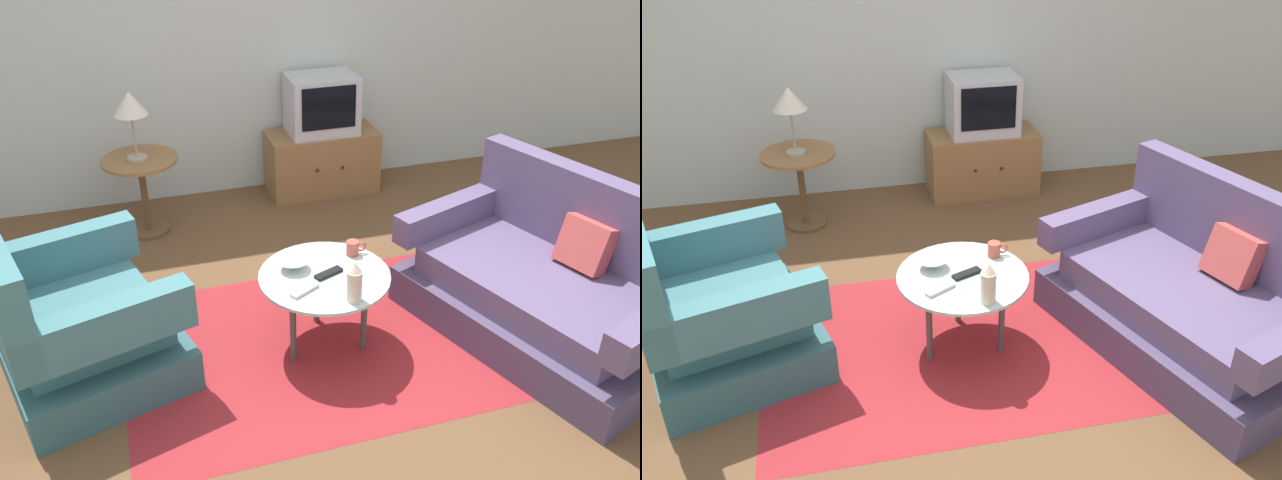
{
  "view_description": "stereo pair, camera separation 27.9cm",
  "coord_description": "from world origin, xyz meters",
  "views": [
    {
      "loc": [
        -0.91,
        -2.82,
        2.49
      ],
      "look_at": [
        0.09,
        0.4,
        0.55
      ],
      "focal_mm": 37.98,
      "sensor_mm": 36.0,
      "label": 1
    },
    {
      "loc": [
        -0.64,
        -2.89,
        2.49
      ],
      "look_at": [
        0.09,
        0.4,
        0.55
      ],
      "focal_mm": 37.98,
      "sensor_mm": 36.0,
      "label": 2
    }
  ],
  "objects": [
    {
      "name": "tv_stand",
      "position": [
        0.64,
        2.12,
        0.26
      ],
      "size": [
        0.89,
        0.43,
        0.51
      ],
      "color": "olive",
      "rests_on": "ground"
    },
    {
      "name": "ground_plane",
      "position": [
        0.0,
        0.0,
        0.0
      ],
      "size": [
        16.0,
        16.0,
        0.0
      ],
      "primitive_type": "plane",
      "color": "brown"
    },
    {
      "name": "tv_remote_dark",
      "position": [
        0.06,
        0.14,
        0.49
      ],
      "size": [
        0.17,
        0.11,
        0.02
      ],
      "rotation": [
        0.0,
        0.0,
        0.38
      ],
      "color": "black",
      "rests_on": "coffee_table"
    },
    {
      "name": "television",
      "position": [
        0.64,
        2.14,
        0.75
      ],
      "size": [
        0.54,
        0.39,
        0.47
      ],
      "color": "#B7B7BC",
      "rests_on": "tv_stand"
    },
    {
      "name": "side_table",
      "position": [
        -0.82,
        1.82,
        0.43
      ],
      "size": [
        0.54,
        0.54,
        0.59
      ],
      "color": "olive",
      "rests_on": "ground"
    },
    {
      "name": "area_rug",
      "position": [
        0.03,
        0.15,
        0.0
      ],
      "size": [
        2.27,
        1.55,
        0.0
      ],
      "primitive_type": "cube",
      "color": "maroon",
      "rests_on": "ground"
    },
    {
      "name": "armchair",
      "position": [
        -1.29,
        0.28,
        0.32
      ],
      "size": [
        1.11,
        1.16,
        0.96
      ],
      "rotation": [
        0.0,
        0.0,
        -1.28
      ],
      "color": "#325C60",
      "rests_on": "ground"
    },
    {
      "name": "back_wall",
      "position": [
        0.0,
        2.43,
        1.35
      ],
      "size": [
        9.0,
        0.12,
        2.7
      ],
      "primitive_type": "cube",
      "color": "#B2BCB2",
      "rests_on": "ground"
    },
    {
      "name": "tv_remote_silver",
      "position": [
        -0.11,
        0.02,
        0.49
      ],
      "size": [
        0.17,
        0.13,
        0.02
      ],
      "rotation": [
        0.0,
        0.0,
        0.5
      ],
      "color": "#B2B2B7",
      "rests_on": "coffee_table"
    },
    {
      "name": "vase",
      "position": [
        0.11,
        -0.13,
        0.59
      ],
      "size": [
        0.08,
        0.08,
        0.23
      ],
      "color": "beige",
      "rests_on": "coffee_table"
    },
    {
      "name": "coffee_table",
      "position": [
        0.04,
        0.15,
        0.43
      ],
      "size": [
        0.73,
        0.73,
        0.48
      ],
      "color": "#B2C6C1",
      "rests_on": "ground"
    },
    {
      "name": "mug",
      "position": [
        0.26,
        0.3,
        0.52
      ],
      "size": [
        0.12,
        0.07,
        0.09
      ],
      "color": "#B74C3D",
      "rests_on": "coffee_table"
    },
    {
      "name": "couch",
      "position": [
        1.31,
        -0.1,
        0.29
      ],
      "size": [
        1.36,
        1.77,
        0.91
      ],
      "rotation": [
        0.0,
        0.0,
        1.91
      ],
      "color": "#4B3E5C",
      "rests_on": "ground"
    },
    {
      "name": "table_lamp",
      "position": [
        -0.83,
        1.81,
        0.98
      ],
      "size": [
        0.24,
        0.24,
        0.49
      ],
      "color": "#9E937A",
      "rests_on": "side_table"
    },
    {
      "name": "bowl",
      "position": [
        -0.11,
        0.25,
        0.51
      ],
      "size": [
        0.17,
        0.17,
        0.06
      ],
      "color": "silver",
      "rests_on": "coffee_table"
    }
  ]
}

